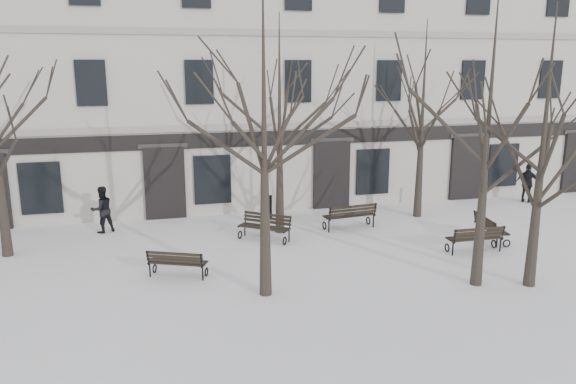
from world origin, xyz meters
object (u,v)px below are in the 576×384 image
object	(u,v)px
bench_3	(265,226)
bench_5	(490,227)
bench_1	(177,262)
bench_2	(475,238)
tree_2	(490,110)
tree_3	(546,115)
bench_4	(350,215)
tree_1	(264,100)

from	to	relation	value
bench_3	bench_5	size ratio (longest dim) A/B	1.00
bench_1	bench_2	size ratio (longest dim) A/B	0.96
tree_2	tree_3	xyz separation A→B (m)	(1.41, -0.43, -0.13)
bench_4	bench_5	size ratio (longest dim) A/B	1.12
tree_1	bench_1	world-z (taller)	tree_1
bench_2	bench_3	bearing A→B (deg)	-24.04
bench_2	bench_3	world-z (taller)	bench_3
tree_2	bench_3	xyz separation A→B (m)	(-4.93, 5.50, -4.40)
tree_1	bench_4	xyz separation A→B (m)	(4.38, 5.26, -4.68)
tree_2	bench_1	distance (m)	9.65
bench_1	bench_5	world-z (taller)	bench_5
tree_3	bench_1	size ratio (longest dim) A/B	4.30
bench_3	bench_4	size ratio (longest dim) A/B	0.90
tree_3	bench_2	size ratio (longest dim) A/B	4.12
tree_1	tree_2	size ratio (longest dim) A/B	1.06
tree_1	tree_3	distance (m)	7.45
bench_5	tree_1	bearing A→B (deg)	116.16
bench_3	bench_5	distance (m)	7.94
tree_2	tree_3	distance (m)	1.48
tree_3	bench_3	bearing A→B (deg)	136.94
bench_1	bench_3	world-z (taller)	bench_3
bench_2	tree_2	bearing A→B (deg)	59.58
tree_2	bench_4	distance (m)	7.61
tree_2	bench_4	bearing A→B (deg)	104.35
bench_2	bench_4	xyz separation A→B (m)	(-3.06, 3.57, 0.04)
tree_2	bench_5	distance (m)	6.29
tree_2	bench_2	world-z (taller)	tree_2
tree_3	bench_5	bearing A→B (deg)	71.30
bench_2	bench_4	size ratio (longest dim) A/B	0.91
bench_2	bench_3	xyz separation A→B (m)	(-6.45, 3.04, 0.00)
tree_1	bench_3	size ratio (longest dim) A/B	4.55
bench_4	bench_5	xyz separation A→B (m)	(4.29, -2.51, -0.06)
bench_1	tree_3	bearing A→B (deg)	-173.55
bench_2	bench_4	bearing A→B (deg)	-48.22
tree_2	bench_2	xyz separation A→B (m)	(1.52, 2.46, -4.41)
bench_1	bench_5	xyz separation A→B (m)	(10.91, 0.90, 0.02)
tree_2	bench_5	bearing A→B (deg)	52.00
bench_3	bench_4	world-z (taller)	bench_4
tree_3	bench_5	xyz separation A→B (m)	(1.34, 3.95, -4.30)
bench_4	bench_3	bearing A→B (deg)	2.07
tree_1	tree_3	size ratio (longest dim) A/B	1.09
bench_5	tree_2	bearing A→B (deg)	150.58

